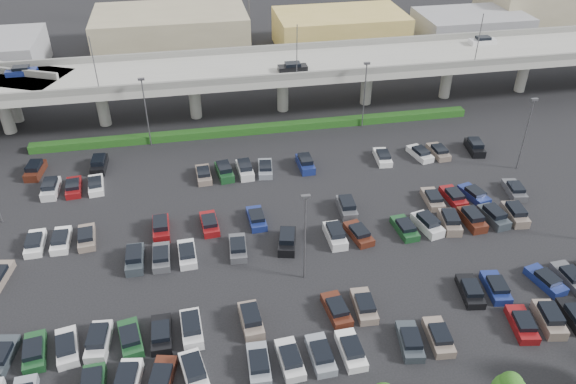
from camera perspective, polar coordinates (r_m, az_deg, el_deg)
The scene contains 6 objects.
ground at distance 64.87m, azimuth 0.16°, elevation -3.99°, with size 280.00×280.00×0.00m, color black.
overpass at distance 89.17m, azimuth -3.93°, elevation 12.10°, with size 150.00×13.00×15.80m.
hedge at distance 85.50m, azimuth -3.01°, elevation 6.42°, with size 66.00×1.60×1.10m, color #113D12.
parked_cars at distance 60.65m, azimuth -0.07°, elevation -6.36°, with size 63.05×41.64×1.67m.
light_poles at distance 62.41m, azimuth -3.90°, elevation 1.23°, with size 66.90×48.38×10.30m.
distant_buildings at distance 119.88m, azimuth 0.44°, elevation 16.25°, with size 138.00×24.00×9.00m.
Camera 1 is at (-9.70, -50.42, 39.64)m, focal length 35.00 mm.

